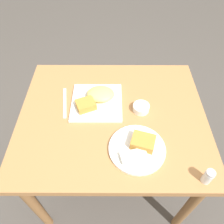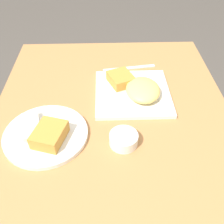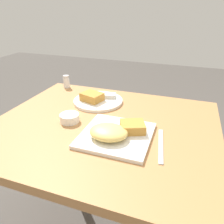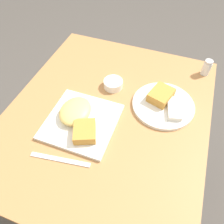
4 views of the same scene
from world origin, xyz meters
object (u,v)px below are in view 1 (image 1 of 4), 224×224
(sauce_ramekin, at_px, (141,108))
(salt_shaker, at_px, (208,177))
(plate_oval_far, at_px, (139,148))
(plate_square_near, at_px, (97,99))
(butter_knife, at_px, (65,103))

(sauce_ramekin, bearing_deg, salt_shaker, 121.53)
(plate_oval_far, height_order, sauce_ramekin, plate_oval_far)
(plate_oval_far, xyz_separation_m, sauce_ramekin, (-0.03, -0.23, 0.00))
(plate_square_near, distance_m, sauce_ramekin, 0.23)
(plate_square_near, height_order, sauce_ramekin, plate_square_near)
(plate_oval_far, relative_size, salt_shaker, 3.37)
(plate_square_near, xyz_separation_m, sauce_ramekin, (-0.23, 0.05, -0.00))
(butter_knife, bearing_deg, salt_shaker, 47.68)
(plate_oval_far, relative_size, butter_knife, 1.18)
(salt_shaker, bearing_deg, plate_square_near, -43.13)
(plate_oval_far, distance_m, sauce_ramekin, 0.23)
(plate_oval_far, xyz_separation_m, salt_shaker, (-0.26, 0.14, 0.02))
(sauce_ramekin, bearing_deg, plate_oval_far, 82.19)
(plate_square_near, relative_size, plate_oval_far, 1.04)
(plate_oval_far, distance_m, butter_knife, 0.46)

